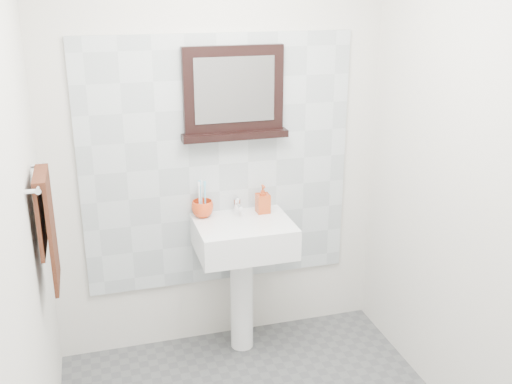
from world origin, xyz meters
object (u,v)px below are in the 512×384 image
pedestal_sink (243,250)px  soap_dispenser (263,199)px  toothbrush_cup (203,209)px  framed_mirror (234,95)px  hand_towel (47,221)px

pedestal_sink → soap_dispenser: (0.15, 0.11, 0.27)m
toothbrush_cup → soap_dispenser: size_ratio=0.74×
framed_mirror → hand_towel: (-1.03, -0.58, -0.42)m
soap_dispenser → framed_mirror: (-0.15, 0.08, 0.61)m
pedestal_sink → hand_towel: size_ratio=1.75×
pedestal_sink → hand_towel: (-1.03, -0.40, 0.46)m
toothbrush_cup → framed_mirror: bearing=13.8°
pedestal_sink → toothbrush_cup: 0.34m
soap_dispenser → toothbrush_cup: bearing=174.3°
hand_towel → pedestal_sink: bearing=21.1°
pedestal_sink → hand_towel: hand_towel is taller
framed_mirror → pedestal_sink: bearing=-90.0°
framed_mirror → toothbrush_cup: bearing=-166.2°
toothbrush_cup → soap_dispenser: soap_dispenser is taller
toothbrush_cup → soap_dispenser: 0.36m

